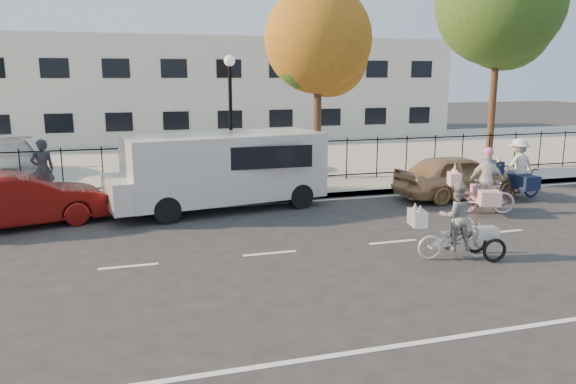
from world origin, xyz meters
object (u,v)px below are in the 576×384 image
object	(u,v)px
pedestrian	(43,169)
lot_car_a	(11,159)
lot_car_d	(263,155)
white_van	(221,168)
zebra_trike	(455,230)
red_sedan	(21,201)
bull_bike	(517,175)
unicorn_bike	(485,189)
lot_car_c	(172,159)
lamppost	(230,98)
gold_sedan	(458,176)

from	to	relation	value
pedestrian	lot_car_a	xyz separation A→B (m)	(-1.66, 4.80, -0.28)
lot_car_d	white_van	bearing A→B (deg)	-99.81
zebra_trike	lot_car_d	world-z (taller)	zebra_trike
red_sedan	zebra_trike	bearing A→B (deg)	-135.60
red_sedan	lot_car_a	bearing A→B (deg)	-4.09
bull_bike	white_van	xyz separation A→B (m)	(-9.17, 1.30, 0.45)
unicorn_bike	lot_car_c	size ratio (longest dim) A/B	0.51
pedestrian	lamppost	bearing A→B (deg)	162.72
gold_sedan	lot_car_d	xyz separation A→B (m)	(-4.90, 5.85, 0.07)
bull_bike	pedestrian	distance (m)	14.63
unicorn_bike	pedestrian	bearing A→B (deg)	88.93
zebra_trike	bull_bike	size ratio (longest dim) A/B	0.94
white_van	gold_sedan	world-z (taller)	white_van
bull_bike	lot_car_a	xyz separation A→B (m)	(-15.87, 8.24, 0.03)
lot_car_c	red_sedan	bearing A→B (deg)	-137.64
white_van	lot_car_c	size ratio (longest dim) A/B	1.72
bull_bike	white_van	world-z (taller)	white_van
zebra_trike	lot_car_a	distance (m)	16.71
lamppost	red_sedan	xyz separation A→B (m)	(-6.03, -2.79, -2.42)
zebra_trike	bull_bike	distance (m)	7.02
pedestrian	lot_car_d	bearing A→B (deg)	-177.17
zebra_trike	unicorn_bike	bearing A→B (deg)	-33.07
gold_sedan	zebra_trike	bearing A→B (deg)	142.03
lot_car_c	pedestrian	bearing A→B (deg)	-153.77
unicorn_bike	white_van	bearing A→B (deg)	89.63
zebra_trike	gold_sedan	distance (m)	6.33
zebra_trike	red_sedan	size ratio (longest dim) A/B	0.46
lot_car_a	white_van	bearing A→B (deg)	-53.82
lot_car_d	pedestrian	bearing A→B (deg)	-141.93
white_van	zebra_trike	bearing A→B (deg)	-65.92
lot_car_d	zebra_trike	bearing A→B (deg)	-66.48
white_van	gold_sedan	size ratio (longest dim) A/B	1.56
white_van	red_sedan	xyz separation A→B (m)	(-5.28, -0.49, -0.52)
lamppost	pedestrian	bearing A→B (deg)	-178.44
lamppost	gold_sedan	bearing A→B (deg)	-24.15
zebra_trike	lot_car_c	size ratio (longest dim) A/B	0.52
unicorn_bike	lot_car_a	size ratio (longest dim) A/B	0.43
lamppost	zebra_trike	bearing A→B (deg)	-68.97
zebra_trike	lot_car_c	xyz separation A→B (m)	(-4.87, 11.12, 0.13)
bull_bike	white_van	size ratio (longest dim) A/B	0.32
unicorn_bike	bull_bike	size ratio (longest dim) A/B	0.92
lamppost	red_sedan	bearing A→B (deg)	-155.17
lamppost	pedestrian	xyz separation A→B (m)	(-5.79, -0.16, -2.04)
unicorn_bike	lot_car_c	xyz separation A→B (m)	(-7.91, 7.88, 0.07)
unicorn_bike	lot_car_c	world-z (taller)	unicorn_bike
pedestrian	lot_car_a	world-z (taller)	pedestrian
pedestrian	lot_car_d	size ratio (longest dim) A/B	0.50
red_sedan	pedestrian	size ratio (longest dim) A/B	2.28
lot_car_d	unicorn_bike	bearing A→B (deg)	-44.23
bull_bike	lot_car_d	xyz separation A→B (m)	(-6.63, 6.46, 0.01)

